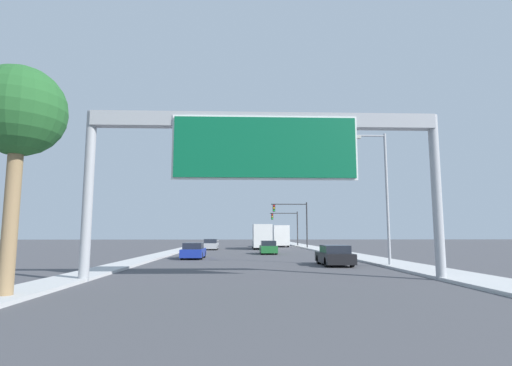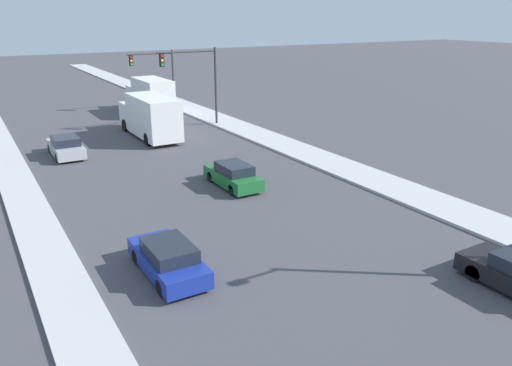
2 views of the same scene
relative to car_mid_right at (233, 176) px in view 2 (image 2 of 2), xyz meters
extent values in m
cube|color=#BCBCBC|center=(7.75, 17.69, -0.59)|extent=(3.00, 120.00, 0.15)
cube|color=#BCBCBC|center=(-10.75, 17.69, -0.59)|extent=(2.00, 120.00, 0.15)
cube|color=#1E662D|center=(0.00, 0.05, -0.14)|extent=(1.71, 4.34, 0.70)
cube|color=#1E232D|center=(0.00, -0.16, 0.48)|extent=(1.50, 2.26, 0.54)
cylinder|color=black|center=(-0.74, 1.40, -0.35)|extent=(0.22, 0.64, 0.64)
cylinder|color=black|center=(0.74, 1.40, -0.35)|extent=(0.22, 0.64, 0.64)
cylinder|color=black|center=(-0.74, -1.29, -0.35)|extent=(0.22, 0.64, 0.64)
cylinder|color=black|center=(0.74, -1.29, -0.35)|extent=(0.22, 0.64, 0.64)
cylinder|color=black|center=(2.67, -14.10, -0.35)|extent=(0.22, 0.64, 0.64)
cylinder|color=black|center=(4.33, -14.10, -0.35)|extent=(0.22, 0.64, 0.64)
cube|color=#A5A8AD|center=(-7.00, 11.79, -0.14)|extent=(1.87, 4.51, 0.71)
cube|color=#1E232D|center=(-7.00, 11.56, 0.49)|extent=(1.65, 2.35, 0.54)
cylinder|color=black|center=(-7.83, 13.19, -0.35)|extent=(0.22, 0.64, 0.64)
cylinder|color=black|center=(-6.17, 13.19, -0.35)|extent=(0.22, 0.64, 0.64)
cylinder|color=black|center=(-7.83, 10.39, -0.35)|extent=(0.22, 0.64, 0.64)
cylinder|color=black|center=(-6.17, 10.39, -0.35)|extent=(0.22, 0.64, 0.64)
cube|color=navy|center=(-7.00, -7.72, -0.16)|extent=(1.80, 4.41, 0.67)
cube|color=#1E232D|center=(-7.00, -7.94, 0.44)|extent=(1.58, 2.29, 0.52)
cylinder|color=black|center=(-7.79, -6.35, -0.35)|extent=(0.22, 0.64, 0.64)
cylinder|color=black|center=(-6.21, -6.35, -0.35)|extent=(0.22, 0.64, 0.64)
cylinder|color=black|center=(-7.79, -9.09, -0.35)|extent=(0.22, 0.64, 0.64)
cylinder|color=black|center=(-6.21, -9.09, -0.35)|extent=(0.22, 0.64, 0.64)
cube|color=white|center=(3.50, 27.03, 0.66)|extent=(2.29, 2.25, 2.07)
cube|color=silver|center=(3.50, 23.02, 1.22)|extent=(2.49, 5.77, 3.18)
cylinder|color=black|center=(2.40, 26.92, -0.17)|extent=(0.28, 1.00, 1.00)
cylinder|color=black|center=(4.60, 26.92, -0.17)|extent=(0.28, 1.00, 1.00)
cylinder|color=black|center=(2.40, 21.58, -0.17)|extent=(0.28, 1.00, 1.00)
cylinder|color=black|center=(4.60, 21.58, -0.17)|extent=(0.28, 1.00, 1.00)
cube|color=white|center=(0.00, 17.50, 0.64)|extent=(2.29, 2.42, 2.02)
cube|color=silver|center=(0.00, 13.18, 1.19)|extent=(2.49, 6.22, 3.11)
cylinder|color=black|center=(-1.10, 17.37, -0.17)|extent=(0.28, 1.00, 1.00)
cylinder|color=black|center=(1.10, 17.37, -0.17)|extent=(0.28, 1.00, 1.00)
cylinder|color=black|center=(-1.10, 11.62, -0.17)|extent=(0.28, 1.00, 1.00)
cylinder|color=black|center=(1.10, 11.62, -0.17)|extent=(0.28, 1.00, 1.00)
cylinder|color=#2D2D30|center=(6.75, 15.69, 2.71)|extent=(0.20, 0.20, 6.77)
cylinder|color=#2D2D30|center=(4.11, 15.69, 5.80)|extent=(5.28, 0.14, 0.14)
cube|color=black|center=(1.90, 15.69, 5.22)|extent=(0.35, 0.28, 1.05)
cylinder|color=red|center=(1.90, 15.53, 5.57)|extent=(0.22, 0.04, 0.22)
cylinder|color=yellow|center=(1.90, 15.53, 5.22)|extent=(0.22, 0.04, 0.22)
cylinder|color=green|center=(1.90, 15.53, 4.87)|extent=(0.22, 0.04, 0.22)
cylinder|color=#2D2D30|center=(6.75, 25.69, 2.30)|extent=(0.20, 0.20, 5.94)
cylinder|color=#2D2D30|center=(4.39, 25.69, 4.97)|extent=(4.73, 0.14, 0.14)
cube|color=black|center=(2.40, 25.69, 4.40)|extent=(0.35, 0.28, 1.05)
cylinder|color=red|center=(2.40, 25.53, 4.75)|extent=(0.22, 0.04, 0.22)
cylinder|color=yellow|center=(2.40, 25.53, 4.40)|extent=(0.22, 0.04, 0.22)
cylinder|color=green|center=(2.40, 25.53, 4.05)|extent=(0.22, 0.04, 0.22)
camera|label=1|loc=(-2.84, -42.91, 1.47)|focal=28.00mm
camera|label=2|loc=(-12.86, -24.18, 8.91)|focal=35.00mm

